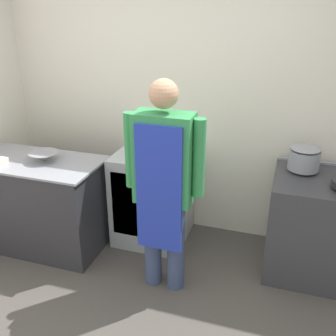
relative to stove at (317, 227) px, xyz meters
name	(u,v)px	position (x,y,z in m)	size (l,w,h in m)	color
ground_plane	(117,334)	(-1.33, -1.21, -0.44)	(14.00, 14.00, 0.00)	#4C4742
wall_back	(183,98)	(-1.33, 0.43, 0.91)	(8.00, 0.05, 2.70)	silver
prep_counter	(41,204)	(-2.46, -0.39, 0.00)	(1.18, 0.63, 0.88)	#2D2D33
stove	(317,227)	(0.00, 0.00, 0.00)	(0.80, 0.71, 0.90)	#38383D
fridge_unit	(153,196)	(-1.51, 0.06, 0.01)	(0.66, 0.64, 0.90)	#A8ADB2
person_cook	(164,179)	(-1.18, -0.59, 0.54)	(0.62, 0.24, 1.72)	#38476B
mixing_bowl	(44,157)	(-2.38, -0.36, 0.48)	(0.26, 0.26, 0.08)	gray
stock_pot	(304,158)	(-0.18, 0.13, 0.56)	(0.26, 0.26, 0.21)	gray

